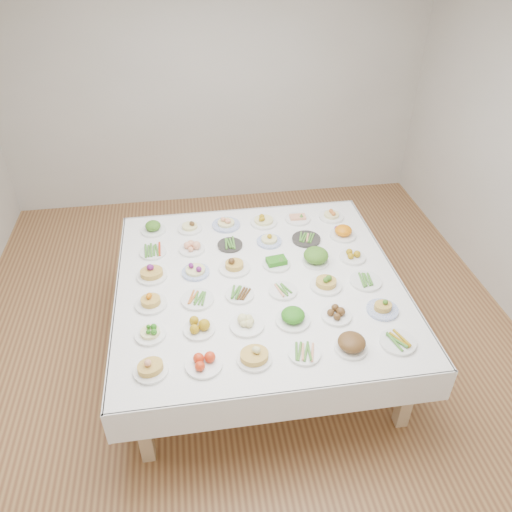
{
  "coord_description": "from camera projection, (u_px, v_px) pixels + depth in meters",
  "views": [
    {
      "loc": [
        -0.39,
        -3.3,
        3.23
      ],
      "look_at": [
        0.1,
        -0.1,
        0.88
      ],
      "focal_mm": 35.0,
      "sensor_mm": 36.0,
      "label": 1
    }
  ],
  "objects": [
    {
      "name": "dish_31",
      "position": [
        190.0,
        225.0,
        4.53
      ],
      "size": [
        0.22,
        0.22,
        0.11
      ],
      "color": "white",
      "rests_on": "display_table"
    },
    {
      "name": "dish_6",
      "position": [
        150.0,
        331.0,
        3.43
      ],
      "size": [
        0.21,
        0.21,
        0.11
      ],
      "color": "white",
      "rests_on": "display_table"
    },
    {
      "name": "dish_13",
      "position": [
        198.0,
        299.0,
        3.75
      ],
      "size": [
        0.24,
        0.24,
        0.05
      ],
      "color": "white",
      "rests_on": "display_table"
    },
    {
      "name": "dish_17",
      "position": [
        366.0,
        280.0,
        3.92
      ],
      "size": [
        0.25,
        0.25,
        0.06
      ],
      "color": "white",
      "rests_on": "display_table"
    },
    {
      "name": "dish_28",
      "position": [
        306.0,
        238.0,
        4.4
      ],
      "size": [
        0.25,
        0.25,
        0.05
      ],
      "color": "#2E2B29",
      "rests_on": "display_table"
    },
    {
      "name": "dish_11",
      "position": [
        383.0,
        306.0,
        3.64
      ],
      "size": [
        0.23,
        0.23,
        0.12
      ],
      "color": "#4C66B2",
      "rests_on": "display_table"
    },
    {
      "name": "dish_26",
      "position": [
        230.0,
        244.0,
        4.33
      ],
      "size": [
        0.21,
        0.21,
        0.05
      ],
      "color": "#2E2B29",
      "rests_on": "display_table"
    },
    {
      "name": "dish_2",
      "position": [
        254.0,
        353.0,
        3.24
      ],
      "size": [
        0.23,
        0.23,
        0.14
      ],
      "color": "white",
      "rests_on": "display_table"
    },
    {
      "name": "dish_18",
      "position": [
        151.0,
        271.0,
        3.95
      ],
      "size": [
        0.24,
        0.24,
        0.14
      ],
      "color": "white",
      "rests_on": "display_table"
    },
    {
      "name": "dish_7",
      "position": [
        199.0,
        326.0,
        3.47
      ],
      "size": [
        0.22,
        0.22,
        0.11
      ],
      "color": "white",
      "rests_on": "display_table"
    },
    {
      "name": "dish_9",
      "position": [
        293.0,
        315.0,
        3.54
      ],
      "size": [
        0.25,
        0.25,
        0.13
      ],
      "color": "white",
      "rests_on": "display_table"
    },
    {
      "name": "dish_30",
      "position": [
        153.0,
        227.0,
        4.5
      ],
      "size": [
        0.22,
        0.22,
        0.12
      ],
      "color": "white",
      "rests_on": "display_table"
    },
    {
      "name": "dish_8",
      "position": [
        247.0,
        322.0,
        3.51
      ],
      "size": [
        0.24,
        0.24,
        0.1
      ],
      "color": "white",
      "rests_on": "display_table"
    },
    {
      "name": "room_envelope",
      "position": [
        240.0,
        140.0,
        3.51
      ],
      "size": [
        5.02,
        5.02,
        2.81
      ],
      "color": "#9E7241",
      "rests_on": "ground"
    },
    {
      "name": "dish_21",
      "position": [
        276.0,
        261.0,
        4.09
      ],
      "size": [
        0.22,
        0.22,
        0.1
      ],
      "color": "white",
      "rests_on": "display_table"
    },
    {
      "name": "dish_20",
      "position": [
        234.0,
        263.0,
        4.03
      ],
      "size": [
        0.25,
        0.25,
        0.14
      ],
      "color": "white",
      "rests_on": "display_table"
    },
    {
      "name": "dish_15",
      "position": [
        283.0,
        290.0,
        3.83
      ],
      "size": [
        0.21,
        0.21,
        0.05
      ],
      "color": "white",
      "rests_on": "display_table"
    },
    {
      "name": "dish_1",
      "position": [
        204.0,
        361.0,
        3.21
      ],
      "size": [
        0.24,
        0.24,
        0.1
      ],
      "color": "white",
      "rests_on": "display_table"
    },
    {
      "name": "dish_29",
      "position": [
        343.0,
        230.0,
        4.43
      ],
      "size": [
        0.23,
        0.23,
        0.13
      ],
      "color": "white",
      "rests_on": "display_table"
    },
    {
      "name": "dish_23",
      "position": [
        353.0,
        256.0,
        4.17
      ],
      "size": [
        0.21,
        0.21,
        0.08
      ],
      "color": "white",
      "rests_on": "display_table"
    },
    {
      "name": "dish_33",
      "position": [
        264.0,
        218.0,
        4.6
      ],
      "size": [
        0.24,
        0.24,
        0.14
      ],
      "color": "white",
      "rests_on": "display_table"
    },
    {
      "name": "dish_4",
      "position": [
        352.0,
        342.0,
        3.32
      ],
      "size": [
        0.23,
        0.23,
        0.14
      ],
      "color": "white",
      "rests_on": "display_table"
    },
    {
      "name": "dish_3",
      "position": [
        304.0,
        353.0,
        3.3
      ],
      "size": [
        0.21,
        0.21,
        0.05
      ],
      "color": "white",
      "rests_on": "display_table"
    },
    {
      "name": "dish_34",
      "position": [
        298.0,
        217.0,
        4.67
      ],
      "size": [
        0.23,
        0.23,
        0.09
      ],
      "color": "white",
      "rests_on": "display_table"
    },
    {
      "name": "dish_24",
      "position": [
        153.0,
        251.0,
        4.24
      ],
      "size": [
        0.22,
        0.22,
        0.05
      ],
      "color": "white",
      "rests_on": "display_table"
    },
    {
      "name": "dish_0",
      "position": [
        150.0,
        364.0,
        3.16
      ],
      "size": [
        0.25,
        0.24,
        0.15
      ],
      "color": "white",
      "rests_on": "display_table"
    },
    {
      "name": "dish_14",
      "position": [
        240.0,
        294.0,
        3.79
      ],
      "size": [
        0.21,
        0.21,
        0.05
      ],
      "color": "white",
      "rests_on": "display_table"
    },
    {
      "name": "dish_19",
      "position": [
        195.0,
        268.0,
        3.99
      ],
      "size": [
        0.22,
        0.22,
        0.13
      ],
      "color": "#4C66B2",
      "rests_on": "display_table"
    },
    {
      "name": "dish_5",
      "position": [
        398.0,
        341.0,
        3.39
      ],
      "size": [
        0.26,
        0.24,
        0.06
      ],
      "color": "white",
      "rests_on": "display_table"
    },
    {
      "name": "dish_12",
      "position": [
        151.0,
        300.0,
        3.69
      ],
      "size": [
        0.23,
        0.23,
        0.12
      ],
      "color": "white",
      "rests_on": "display_table"
    },
    {
      "name": "dish_35",
      "position": [
        332.0,
        214.0,
        4.69
      ],
      "size": [
        0.23,
        0.23,
        0.11
      ],
      "color": "white",
      "rests_on": "display_table"
    },
    {
      "name": "dish_22",
      "position": [
        316.0,
        256.0,
        4.11
      ],
      "size": [
        0.22,
        0.22,
        0.14
      ],
      "color": "white",
      "rests_on": "display_table"
    },
    {
      "name": "dish_27",
      "position": [
        269.0,
        238.0,
        4.36
      ],
      "size": [
        0.22,
        0.22,
        0.11
      ],
      "color": "#4C66B2",
      "rests_on": "display_table"
    },
    {
      "name": "dish_16",
      "position": [
        326.0,
        281.0,
        3.86
      ],
      "size": [
        0.24,
        0.24,
        0.13
      ],
      "color": "white",
      "rests_on": "display_table"
    },
    {
      "name": "dish_10",
      "position": [
        337.0,
        313.0,
        3.59
      ],
      "size": [
        0.22,
        0.22,
        0.09
      ],
      "color": "white",
      "rests_on": "display_table"
    },
    {
      "name": "display_table",
      "position": [
        259.0,
        287.0,
        4.0
      ],
      "size": [
        2.24,
        2.24,
        0.75
      ],
      "color": "white",
      "rests_on": "ground"
    },
    {
      "name": "dish_32",
      "position": [
        226.0,
        220.0,
        4.56
      ],
      "size": [
        0.25,
        0.25,
        0.15
      ],
      "color": "#4C66B2",
      "rests_on": "display_table"
    },
    {
      "name": "dish_25",
      "position": [
        192.0,
        247.0,
        4.26
      ],
      "size": [
        0.22,
        0.22,
        0.09
      ],
      "color": "white",
      "rests_on": "display_table"
    }
  ]
}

